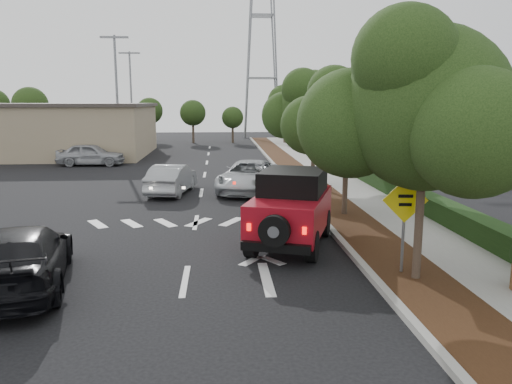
{
  "coord_description": "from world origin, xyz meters",
  "views": [
    {
      "loc": [
        0.87,
        -11.71,
        4.33
      ],
      "look_at": [
        1.97,
        3.0,
        1.64
      ],
      "focal_mm": 35.0,
      "sensor_mm": 36.0,
      "label": 1
    }
  ],
  "objects": [
    {
      "name": "speed_hump_sign",
      "position": [
        5.4,
        -0.08,
        1.65
      ],
      "size": [
        1.12,
        0.15,
        2.39
      ],
      "rotation": [
        0.0,
        0.0,
        -0.11
      ],
      "color": "slate",
      "rests_on": "ground"
    },
    {
      "name": "light_pole_b",
      "position": [
        -7.5,
        38.0,
        0.0
      ],
      "size": [
        2.0,
        0.22,
        9.0
      ],
      "primitive_type": null,
      "color": "slate",
      "rests_on": "ground"
    },
    {
      "name": "planting_strip",
      "position": [
        5.6,
        12.0,
        0.06
      ],
      "size": [
        1.8,
        70.0,
        0.12
      ],
      "primitive_type": "cube",
      "color": "black",
      "rests_on": "ground"
    },
    {
      "name": "red_jeep",
      "position": [
        3.08,
        3.01,
        1.16
      ],
      "size": [
        3.19,
        4.65,
        2.28
      ],
      "rotation": [
        0.0,
        0.0,
        -0.33
      ],
      "color": "black",
      "rests_on": "ground"
    },
    {
      "name": "silver_suv_ahead",
      "position": [
        2.32,
        12.18,
        0.74
      ],
      "size": [
        3.76,
        5.8,
        1.49
      ],
      "primitive_type": "imported",
      "rotation": [
        0.0,
        0.0,
        -0.26
      ],
      "color": "#B5B9BE",
      "rests_on": "ground"
    },
    {
      "name": "sidewalk",
      "position": [
        7.5,
        12.0,
        0.06
      ],
      "size": [
        2.0,
        70.0,
        0.12
      ],
      "primitive_type": "cube",
      "color": "gray",
      "rests_on": "ground"
    },
    {
      "name": "parked_suv",
      "position": [
        -7.85,
        22.91,
        0.76
      ],
      "size": [
        4.54,
        1.97,
        1.53
      ],
      "primitive_type": "imported",
      "rotation": [
        0.0,
        0.0,
        1.53
      ],
      "color": "#A0A2A7",
      "rests_on": "ground"
    },
    {
      "name": "transmission_tower",
      "position": [
        6.0,
        48.0,
        0.0
      ],
      "size": [
        7.0,
        4.0,
        28.0
      ],
      "primitive_type": null,
      "color": "slate",
      "rests_on": "ground"
    },
    {
      "name": "silver_sedan_oncoming",
      "position": [
        -1.37,
        11.89,
        0.7
      ],
      "size": [
        2.23,
        4.47,
        1.41
      ],
      "primitive_type": "imported",
      "rotation": [
        0.0,
        0.0,
        2.96
      ],
      "color": "#999CA0",
      "rests_on": "ground"
    },
    {
      "name": "commercial_building",
      "position": [
        -16.0,
        30.0,
        2.0
      ],
      "size": [
        22.0,
        12.0,
        4.0
      ],
      "primitive_type": "cube",
      "color": "gray",
      "rests_on": "ground"
    },
    {
      "name": "hedge",
      "position": [
        8.9,
        12.0,
        0.4
      ],
      "size": [
        0.8,
        70.0,
        0.8
      ],
      "primitive_type": "cube",
      "color": "black",
      "rests_on": "ground"
    },
    {
      "name": "street_tree_mid",
      "position": [
        5.6,
        6.5,
        0.0
      ],
      "size": [
        3.2,
        3.2,
        5.32
      ],
      "primitive_type": null,
      "color": "black",
      "rests_on": "ground"
    },
    {
      "name": "black_suv_oncoming",
      "position": [
        -3.8,
        -0.16,
        0.74
      ],
      "size": [
        3.1,
        5.43,
        1.48
      ],
      "primitive_type": "imported",
      "rotation": [
        0.0,
        0.0,
        3.35
      ],
      "color": "black",
      "rests_on": "ground"
    },
    {
      "name": "street_tree_far",
      "position": [
        5.6,
        13.0,
        0.0
      ],
      "size": [
        3.4,
        3.4,
        5.62
      ],
      "primitive_type": null,
      "color": "black",
      "rests_on": "ground"
    },
    {
      "name": "street_tree_near",
      "position": [
        5.6,
        -0.5,
        0.0
      ],
      "size": [
        3.8,
        3.8,
        5.92
      ],
      "primitive_type": null,
      "color": "black",
      "rests_on": "ground"
    },
    {
      "name": "curb",
      "position": [
        4.6,
        12.0,
        0.07
      ],
      "size": [
        0.2,
        70.0,
        0.15
      ],
      "primitive_type": "cube",
      "color": "#9E9B93",
      "rests_on": "ground"
    },
    {
      "name": "ground",
      "position": [
        0.0,
        0.0,
        0.0
      ],
      "size": [
        120.0,
        120.0,
        0.0
      ],
      "primitive_type": "plane",
      "color": "black",
      "rests_on": "ground"
    },
    {
      "name": "light_pole_a",
      "position": [
        -6.5,
        26.0,
        0.0
      ],
      "size": [
        2.0,
        0.22,
        9.0
      ],
      "primitive_type": null,
      "color": "slate",
      "rests_on": "ground"
    }
  ]
}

